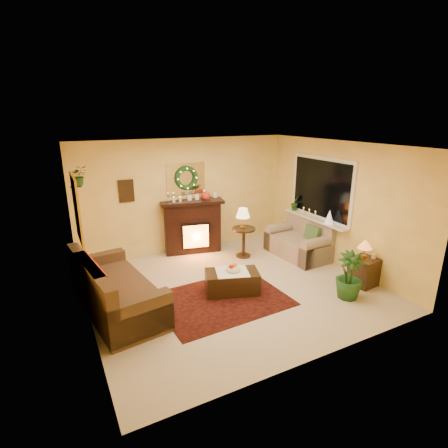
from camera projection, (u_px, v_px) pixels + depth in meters
name	position (u px, v px, depth m)	size (l,w,h in m)	color
floor	(233.00, 288.00, 6.52)	(5.00, 5.00, 0.00)	beige
ceiling	(234.00, 146.00, 5.74)	(5.00, 5.00, 0.00)	white
wall_back	(186.00, 196.00, 8.03)	(5.00, 5.00, 0.00)	#EFD88C
wall_front	(322.00, 270.00, 4.22)	(5.00, 5.00, 0.00)	#EFD88C
wall_left	(81.00, 244.00, 5.03)	(4.50, 4.50, 0.00)	#EFD88C
wall_right	(339.00, 205.00, 7.22)	(4.50, 4.50, 0.00)	#EFD88C
area_rug	(222.00, 299.00, 6.09)	(2.18, 1.63, 0.01)	#3E0403
sofa	(117.00, 286.00, 5.66)	(0.95, 2.16, 0.93)	brown
red_throw	(110.00, 283.00, 5.72)	(0.74, 1.20, 0.02)	red
fireplace	(192.00, 229.00, 8.10)	(1.27, 0.40, 1.16)	black
poinsettia	(206.00, 196.00, 8.03)	(0.21, 0.21, 0.21)	red
mantel_candle_a	(174.00, 201.00, 7.68)	(0.07, 0.07, 0.20)	white
mantel_candle_b	(180.00, 201.00, 7.73)	(0.06, 0.06, 0.17)	white
mantel_mirror	(186.00, 179.00, 7.90)	(0.92, 0.02, 0.72)	white
wreath	(187.00, 178.00, 7.86)	(0.55, 0.55, 0.11)	#194719
wall_art	(126.00, 191.00, 7.35)	(0.32, 0.03, 0.48)	#381E11
gold_mirror	(77.00, 209.00, 5.16)	(0.03, 0.84, 1.00)	gold
hanging_plant	(80.00, 185.00, 5.79)	(0.33, 0.28, 0.36)	#194719
loveseat	(298.00, 238.00, 7.87)	(0.84, 1.45, 0.84)	tan
window_frame	(321.00, 188.00, 7.60)	(0.03, 1.86, 1.36)	white
window_glass	(320.00, 188.00, 7.60)	(0.02, 1.70, 1.22)	black
window_sill	(315.00, 219.00, 7.76)	(0.22, 1.86, 0.04)	white
mini_tree	(329.00, 217.00, 7.30)	(0.20, 0.20, 0.30)	white
sill_plant	(295.00, 202.00, 8.33)	(0.27, 0.21, 0.48)	#114814
side_table_round	(244.00, 243.00, 7.86)	(0.52, 0.52, 0.68)	black
lamp_cream	(243.00, 220.00, 7.68)	(0.31, 0.31, 0.47)	#EEC788
end_table_square	(364.00, 271.00, 6.57)	(0.43, 0.43, 0.53)	#401A0F
lamp_tiffany	(365.00, 247.00, 6.44)	(0.27, 0.27, 0.39)	gold
coffee_table	(232.00, 281.00, 6.30)	(0.95, 0.52, 0.40)	#401F18
fruit_bowl	(233.00, 269.00, 6.26)	(0.25, 0.25, 0.06)	#ECE9C0
floor_palm	(349.00, 274.00, 6.04)	(1.41, 1.41, 2.52)	#103C16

